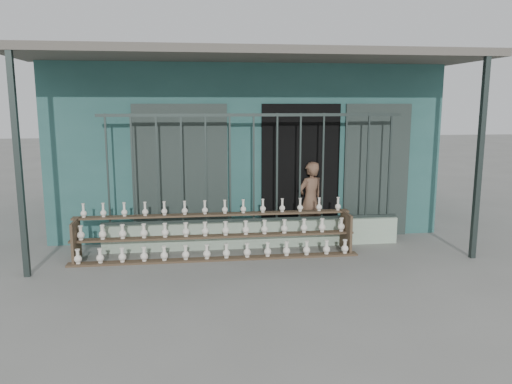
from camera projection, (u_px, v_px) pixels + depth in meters
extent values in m
plane|color=slate|center=(265.00, 272.00, 7.21)|extent=(60.00, 60.00, 0.00)
cube|color=#295854|center=(237.00, 140.00, 11.13)|extent=(7.00, 5.00, 3.20)
cube|color=black|center=(300.00, 172.00, 8.90)|extent=(1.40, 0.12, 2.40)
cube|color=#222E2A|center=(181.00, 174.00, 8.59)|extent=(1.60, 0.08, 2.40)
cube|color=#222E2A|center=(376.00, 171.00, 9.04)|extent=(1.20, 0.08, 2.40)
cube|color=#59544C|center=(254.00, 55.00, 7.84)|extent=(7.40, 2.00, 0.12)
cube|color=#283330|center=(19.00, 167.00, 6.76)|extent=(0.08, 0.08, 3.10)
cube|color=#283330|center=(479.00, 160.00, 7.61)|extent=(0.08, 0.08, 3.10)
cube|color=#A3BEA3|center=(254.00, 234.00, 8.44)|extent=(5.00, 0.20, 0.45)
cube|color=#283330|center=(108.00, 170.00, 7.95)|extent=(0.03, 0.03, 1.80)
cube|color=#283330|center=(133.00, 170.00, 8.00)|extent=(0.03, 0.03, 1.80)
cube|color=#283330|center=(158.00, 170.00, 8.05)|extent=(0.03, 0.03, 1.80)
cube|color=#283330|center=(182.00, 169.00, 8.10)|extent=(0.03, 0.03, 1.80)
cube|color=#283330|center=(206.00, 169.00, 8.15)|extent=(0.03, 0.03, 1.80)
cube|color=#283330|center=(230.00, 168.00, 8.20)|extent=(0.03, 0.03, 1.80)
cube|color=#283330|center=(254.00, 168.00, 8.25)|extent=(0.03, 0.03, 1.80)
cube|color=#283330|center=(277.00, 168.00, 8.30)|extent=(0.03, 0.03, 1.80)
cube|color=#283330|center=(300.00, 167.00, 8.35)|extent=(0.03, 0.03, 1.80)
cube|color=#283330|center=(323.00, 167.00, 8.40)|extent=(0.03, 0.03, 1.80)
cube|color=#283330|center=(345.00, 167.00, 8.45)|extent=(0.03, 0.03, 1.80)
cube|color=#283330|center=(367.00, 166.00, 8.50)|extent=(0.03, 0.03, 1.80)
cube|color=#283330|center=(389.00, 166.00, 8.55)|extent=(0.03, 0.03, 1.80)
cube|color=#283330|center=(254.00, 115.00, 8.10)|extent=(5.00, 0.04, 0.05)
cube|color=#283330|center=(254.00, 220.00, 8.40)|extent=(5.00, 0.04, 0.05)
cube|color=brown|center=(217.00, 259.00, 7.76)|extent=(4.50, 0.18, 0.03)
cube|color=brown|center=(216.00, 236.00, 7.95)|extent=(4.50, 0.18, 0.03)
cube|color=brown|center=(215.00, 214.00, 8.14)|extent=(4.50, 0.18, 0.03)
cube|color=brown|center=(76.00, 241.00, 7.68)|extent=(0.04, 0.55, 0.64)
cube|color=brown|center=(346.00, 232.00, 8.23)|extent=(0.04, 0.55, 0.64)
imported|color=brown|center=(310.00, 201.00, 8.87)|extent=(0.60, 0.52, 1.40)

